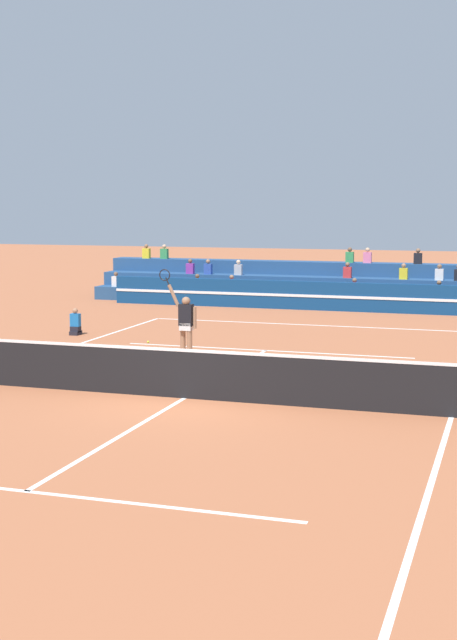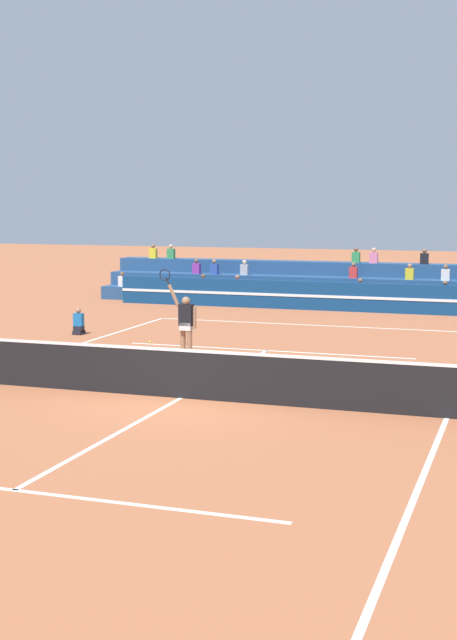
% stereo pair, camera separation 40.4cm
% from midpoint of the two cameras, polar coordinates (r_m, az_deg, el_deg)
% --- Properties ---
extents(ground_plane, '(120.00, 120.00, 0.00)m').
position_cam_midpoint_polar(ground_plane, '(18.94, -2.45, -5.02)').
color(ground_plane, '#AD603D').
extents(court_lines, '(11.10, 23.90, 0.01)m').
position_cam_midpoint_polar(court_lines, '(18.94, -2.45, -5.01)').
color(court_lines, white).
rests_on(court_lines, ground).
extents(tennis_net, '(12.00, 0.10, 1.10)m').
position_cam_midpoint_polar(tennis_net, '(18.83, -2.46, -3.40)').
color(tennis_net, slate).
rests_on(tennis_net, ground).
extents(sponsor_banner_wall, '(18.00, 0.26, 1.10)m').
position_cam_midpoint_polar(sponsor_banner_wall, '(34.17, 7.39, 1.49)').
color(sponsor_banner_wall, navy).
rests_on(sponsor_banner_wall, ground).
extents(bleacher_stand, '(20.93, 2.85, 2.28)m').
position_cam_midpoint_polar(bleacher_stand, '(36.63, 8.21, 2.05)').
color(bleacher_stand, navy).
rests_on(bleacher_stand, ground).
extents(ball_kid_courtside, '(0.30, 0.36, 0.84)m').
position_cam_midpoint_polar(ball_kid_courtside, '(28.24, -9.17, -0.25)').
color(ball_kid_courtside, black).
rests_on(ball_kid_courtside, ground).
extents(tennis_player, '(1.09, 0.35, 2.46)m').
position_cam_midpoint_polar(tennis_player, '(22.98, -2.27, -0.29)').
color(tennis_player, '#9E7051').
rests_on(tennis_player, ground).
extents(tennis_ball, '(0.07, 0.07, 0.07)m').
position_cam_midpoint_polar(tennis_ball, '(26.34, -4.60, -1.40)').
color(tennis_ball, '#C6DB33').
rests_on(tennis_ball, ground).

